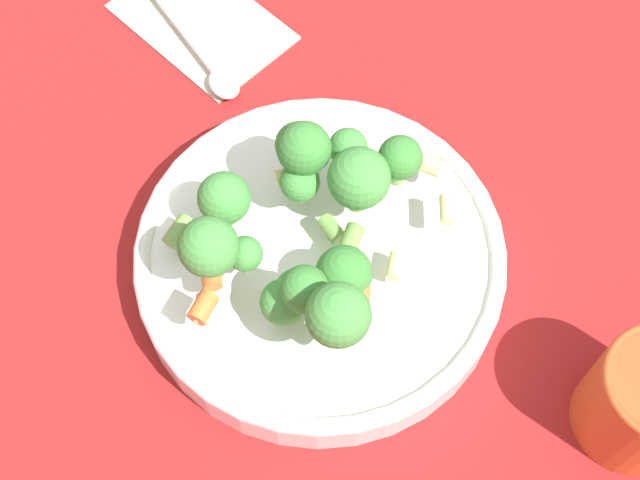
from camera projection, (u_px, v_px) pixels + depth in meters
ground_plane at (320, 271)px, 0.74m from camera, size 3.00×3.00×0.00m
bowl at (320, 259)px, 0.72m from camera, size 0.30×0.30×0.04m
pasta_salad at (305, 223)px, 0.65m from camera, size 0.24×0.19×0.10m
napkin at (201, 21)px, 0.86m from camera, size 0.11×0.17×0.01m
spoon at (203, 57)px, 0.83m from camera, size 0.05×0.18×0.01m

